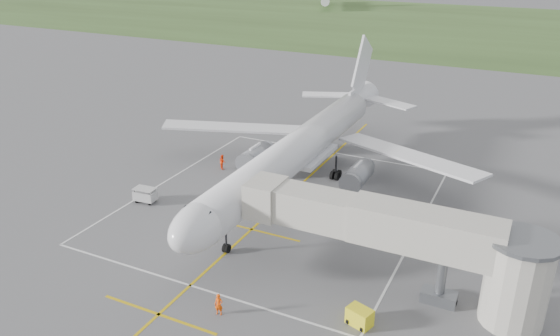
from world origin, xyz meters
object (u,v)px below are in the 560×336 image
at_px(gpu_unit, 359,317).
at_px(ramp_worker_wing, 222,162).
at_px(ramp_worker_nose, 219,305).
at_px(airliner, 299,149).
at_px(jet_bridge, 414,240).
at_px(baggage_cart, 145,195).

distance_m(gpu_unit, ramp_worker_wing, 30.91).
bearing_deg(ramp_worker_nose, airliner, 86.86).
relative_size(gpu_unit, ramp_worker_wing, 1.15).
relative_size(airliner, ramp_worker_nose, 27.59).
bearing_deg(jet_bridge, gpu_unit, -113.79).
relative_size(baggage_cart, ramp_worker_wing, 1.33).
relative_size(airliner, ramp_worker_wing, 26.49).
relative_size(airliner, baggage_cart, 19.93).
distance_m(airliner, ramp_worker_nose, 23.38).
bearing_deg(gpu_unit, baggage_cart, 179.35).
bearing_deg(ramp_worker_wing, jet_bridge, -166.92).
height_order(jet_bridge, ramp_worker_nose, jet_bridge).
relative_size(jet_bridge, ramp_worker_nose, 13.81).
bearing_deg(gpu_unit, ramp_worker_nose, -142.26).
xyz_separation_m(airliner, baggage_cart, (-12.65, -10.53, -3.60)).
height_order(ramp_worker_nose, ramp_worker_wing, ramp_worker_wing).
height_order(gpu_unit, ramp_worker_nose, ramp_worker_nose).
xyz_separation_m(airliner, ramp_worker_wing, (-10.16, 0.56, -3.51)).
height_order(gpu_unit, ramp_worker_wing, ramp_worker_wing).
bearing_deg(baggage_cart, gpu_unit, -23.76).
xyz_separation_m(ramp_worker_nose, ramp_worker_wing, (-14.11, 23.33, 0.04)).
bearing_deg(ramp_worker_wing, airliner, -140.32).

